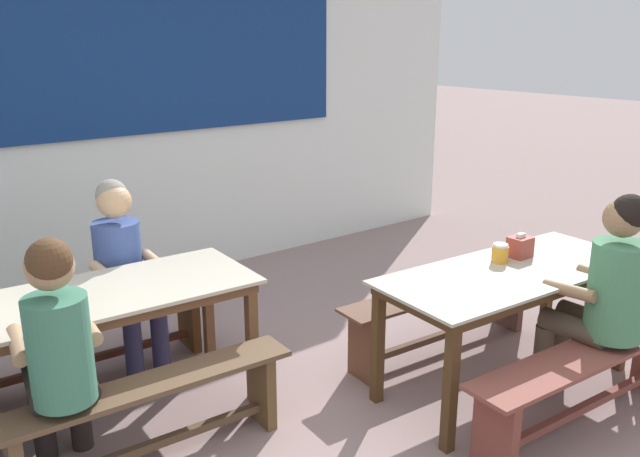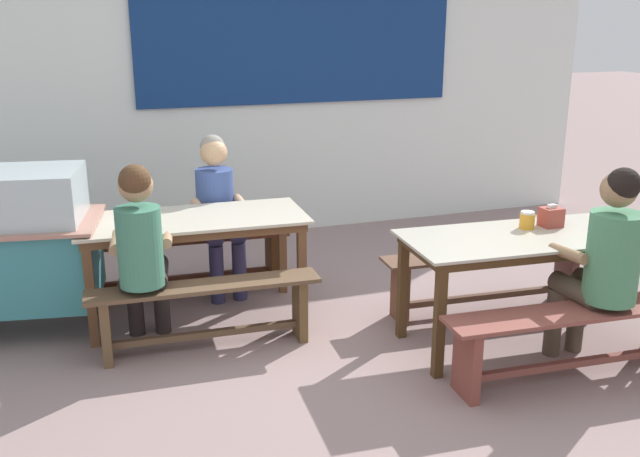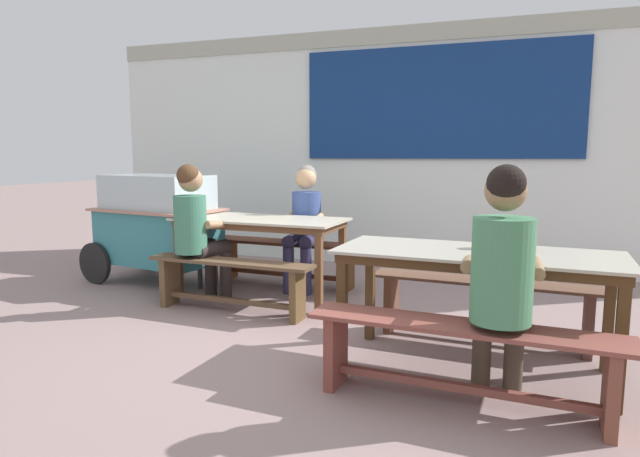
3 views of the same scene
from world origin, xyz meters
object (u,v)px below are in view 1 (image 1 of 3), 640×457
object	(u,v)px
bench_near_back	(442,311)
tissue_box	(520,247)
bench_near_front	(586,377)
person_center_facing	(123,264)
dining_table_far	(109,304)
person_near_front	(604,291)
bench_far_front	(151,410)
bench_far_back	(86,330)
condiment_jar	(500,253)
dining_table_near	(512,281)
person_left_back_turned	(58,347)

from	to	relation	value
bench_near_back	tissue_box	size ratio (longest dim) A/B	10.59
bench_near_front	person_center_facing	size ratio (longest dim) A/B	1.35
dining_table_far	tissue_box	distance (m)	2.50
person_center_facing	person_near_front	world-z (taller)	person_near_front
bench_far_front	bench_near_back	distance (m)	2.10
person_center_facing	tissue_box	distance (m)	2.50
bench_far_back	bench_near_front	size ratio (longest dim) A/B	0.97
tissue_box	person_center_facing	bearing A→B (deg)	142.67
bench_near_front	condiment_jar	distance (m)	0.87
bench_far_front	person_center_facing	xyz separation A→B (m)	(0.30, 1.03, 0.42)
person_near_front	condiment_jar	bearing A→B (deg)	99.89
dining_table_near	person_center_facing	world-z (taller)	person_center_facing
bench_near_back	condiment_jar	distance (m)	0.68
bench_near_back	tissue_box	xyz separation A→B (m)	(0.19, -0.44, 0.54)
dining_table_far	dining_table_near	world-z (taller)	same
person_left_back_turned	dining_table_far	bearing A→B (deg)	48.15
bench_near_front	bench_near_back	bearing A→B (deg)	86.21
person_center_facing	bench_far_front	bearing A→B (deg)	-106.40
person_center_facing	tissue_box	world-z (taller)	person_center_facing
bench_far_front	person_near_front	distance (m)	2.52
person_near_front	tissue_box	xyz separation A→B (m)	(0.07, 0.61, 0.09)
dining_table_near	person_center_facing	size ratio (longest dim) A/B	1.40
bench_far_back	person_near_front	xyz separation A→B (m)	(2.16, -2.21, 0.43)
condiment_jar	bench_far_front	bearing A→B (deg)	167.39
bench_far_front	person_left_back_turned	xyz separation A→B (m)	(-0.38, 0.10, 0.42)
bench_near_front	condiment_jar	bearing A→B (deg)	83.37
person_center_facing	bench_near_back	bearing A→B (deg)	-30.90
bench_far_back	person_center_facing	distance (m)	0.48
dining_table_far	tissue_box	xyz separation A→B (m)	(2.26, -1.04, 0.15)
bench_far_back	tissue_box	distance (m)	2.80
dining_table_near	bench_far_front	distance (m)	2.19
bench_far_front	condiment_jar	world-z (taller)	condiment_jar
person_near_front	bench_far_back	bearing A→B (deg)	134.34
bench_far_front	condiment_jar	size ratio (longest dim) A/B	13.00
dining_table_far	bench_far_back	distance (m)	0.67
tissue_box	dining_table_far	bearing A→B (deg)	155.24
bench_far_back	person_center_facing	bearing A→B (deg)	-18.62
dining_table_far	tissue_box	bearing A→B (deg)	-24.76
person_near_front	person_center_facing	bearing A→B (deg)	131.98
person_left_back_turned	tissue_box	xyz separation A→B (m)	(2.67, -0.59, 0.10)
tissue_box	dining_table_near	bearing A→B (deg)	-152.53
bench_near_back	tissue_box	world-z (taller)	tissue_box
bench_far_front	bench_near_back	xyz separation A→B (m)	(2.10, -0.05, -0.01)
dining_table_far	person_center_facing	xyz separation A→B (m)	(0.27, 0.47, 0.04)
person_left_back_turned	condiment_jar	distance (m)	2.56
dining_table_near	person_left_back_turned	world-z (taller)	person_left_back_turned
dining_table_near	bench_far_front	size ratio (longest dim) A/B	1.15
dining_table_near	person_near_front	world-z (taller)	person_near_front
bench_far_back	person_left_back_turned	bearing A→B (deg)	-113.27
bench_near_front	person_near_front	xyz separation A→B (m)	(0.19, 0.06, 0.44)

